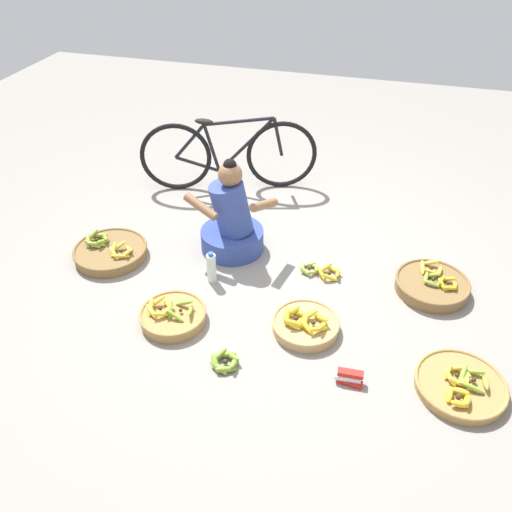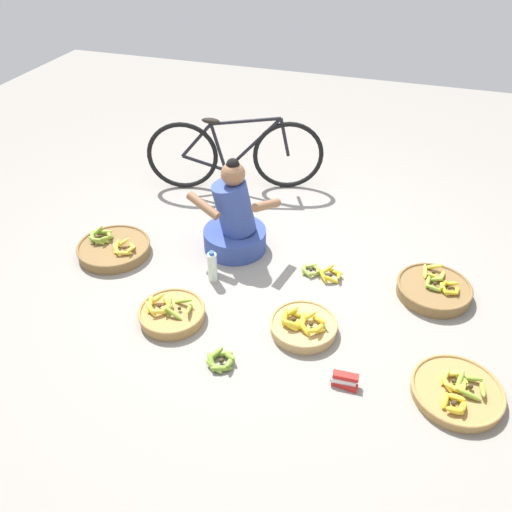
# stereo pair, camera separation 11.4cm
# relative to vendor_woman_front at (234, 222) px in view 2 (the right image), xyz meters

# --- Properties ---
(ground_plane) EXTENTS (10.00, 10.00, 0.00)m
(ground_plane) POSITION_rel_vendor_woman_front_xyz_m (0.34, -0.30, -0.27)
(ground_plane) COLOR gray
(vendor_woman_front) EXTENTS (0.71, 0.52, 0.83)m
(vendor_woman_front) POSITION_rel_vendor_woman_front_xyz_m (0.00, 0.00, 0.00)
(vendor_woman_front) COLOR #334793
(vendor_woman_front) RESTS_ON ground
(bicycle_leaning) EXTENTS (1.63, 0.58, 0.73)m
(bicycle_leaning) POSITION_rel_vendor_woman_front_xyz_m (-0.34, 0.98, 0.09)
(bicycle_leaning) COLOR black
(bicycle_leaning) RESTS_ON ground
(banana_basket_near_bicycle) EXTENTS (0.47, 0.47, 0.16)m
(banana_basket_near_bicycle) POSITION_rel_vendor_woman_front_xyz_m (0.78, -0.78, -0.21)
(banana_basket_near_bicycle) COLOR tan
(banana_basket_near_bicycle) RESTS_ON ground
(banana_basket_back_right) EXTENTS (0.60, 0.60, 0.16)m
(banana_basket_back_right) POSITION_rel_vendor_woman_front_xyz_m (-0.93, -0.38, -0.21)
(banana_basket_back_right) COLOR brown
(banana_basket_back_right) RESTS_ON ground
(banana_basket_front_center) EXTENTS (0.55, 0.55, 0.16)m
(banana_basket_front_center) POSITION_rel_vendor_woman_front_xyz_m (1.62, -0.11, -0.21)
(banana_basket_front_center) COLOR brown
(banana_basket_front_center) RESTS_ON ground
(banana_basket_back_center) EXTENTS (0.47, 0.47, 0.16)m
(banana_basket_back_center) POSITION_rel_vendor_woman_front_xyz_m (-0.14, -0.94, -0.21)
(banana_basket_back_center) COLOR #A87F47
(banana_basket_back_center) RESTS_ON ground
(banana_basket_front_right) EXTENTS (0.56, 0.56, 0.13)m
(banana_basket_front_right) POSITION_rel_vendor_woman_front_xyz_m (1.79, -1.03, -0.23)
(banana_basket_front_right) COLOR #A87F47
(banana_basket_front_right) RESTS_ON ground
(loose_bananas_back_left) EXTENTS (0.35, 0.21, 0.09)m
(loose_bananas_back_left) POSITION_rel_vendor_woman_front_xyz_m (0.77, -0.14, -0.24)
(loose_bananas_back_left) COLOR gold
(loose_bananas_back_left) RESTS_ON ground
(loose_bananas_mid_left) EXTENTS (0.21, 0.22, 0.09)m
(loose_bananas_mid_left) POSITION_rel_vendor_woman_front_xyz_m (0.34, -1.23, -0.23)
(loose_bananas_mid_left) COLOR olive
(loose_bananas_mid_left) RESTS_ON ground
(water_bottle) EXTENTS (0.07, 0.07, 0.27)m
(water_bottle) POSITION_rel_vendor_woman_front_xyz_m (-0.02, -0.45, -0.14)
(water_bottle) COLOR silver
(water_bottle) RESTS_ON ground
(packet_carton_stack) EXTENTS (0.18, 0.08, 0.09)m
(packet_carton_stack) POSITION_rel_vendor_woman_front_xyz_m (1.13, -1.16, -0.22)
(packet_carton_stack) COLOR red
(packet_carton_stack) RESTS_ON ground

